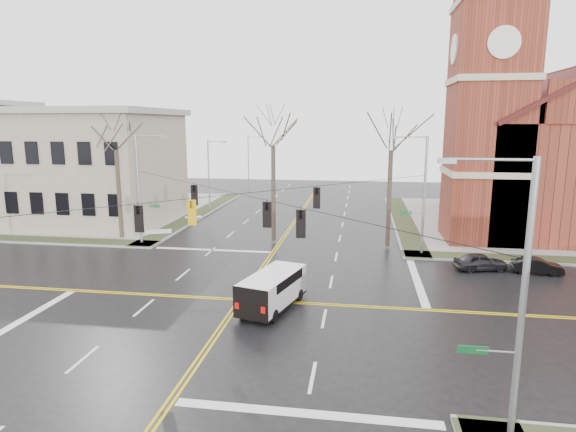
# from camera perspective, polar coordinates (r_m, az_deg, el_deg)

# --- Properties ---
(ground) EXTENTS (120.00, 120.00, 0.00)m
(ground) POSITION_cam_1_polar(r_m,az_deg,el_deg) (28.41, -5.64, -9.84)
(ground) COLOR black
(ground) RESTS_ON ground
(sidewalks) EXTENTS (80.00, 80.00, 0.17)m
(sidewalks) POSITION_cam_1_polar(r_m,az_deg,el_deg) (28.38, -5.65, -9.69)
(sidewalks) COLOR gray
(sidewalks) RESTS_ON ground
(road_markings) EXTENTS (100.00, 100.00, 0.01)m
(road_markings) POSITION_cam_1_polar(r_m,az_deg,el_deg) (28.41, -5.64, -9.83)
(road_markings) COLOR gold
(road_markings) RESTS_ON ground
(church) EXTENTS (24.28, 27.48, 27.50)m
(church) POSITION_cam_1_polar(r_m,az_deg,el_deg) (53.66, 28.62, 7.89)
(church) COLOR maroon
(church) RESTS_ON ground
(civic_building_a) EXTENTS (18.00, 14.00, 11.00)m
(civic_building_a) POSITION_cam_1_polar(r_m,az_deg,el_deg) (54.17, -23.49, 5.21)
(civic_building_a) COLOR gray
(civic_building_a) RESTS_ON ground
(signal_pole_ne) EXTENTS (2.75, 0.22, 9.00)m
(signal_pole_ne) POSITION_cam_1_polar(r_m,az_deg,el_deg) (37.85, 15.60, 2.78)
(signal_pole_ne) COLOR gray
(signal_pole_ne) RESTS_ON ground
(signal_pole_nw) EXTENTS (2.75, 0.22, 9.00)m
(signal_pole_nw) POSITION_cam_1_polar(r_m,az_deg,el_deg) (41.66, -17.08, 3.42)
(signal_pole_nw) COLOR gray
(signal_pole_nw) RESTS_ON ground
(signal_pole_se) EXTENTS (2.75, 0.22, 9.00)m
(signal_pole_se) POSITION_cam_1_polar(r_m,az_deg,el_deg) (15.79, 25.48, -9.00)
(signal_pole_se) COLOR gray
(signal_pole_se) RESTS_ON ground
(span_wires) EXTENTS (23.02, 23.02, 0.03)m
(span_wires) POSITION_cam_1_polar(r_m,az_deg,el_deg) (26.85, -5.89, 2.63)
(span_wires) COLOR black
(span_wires) RESTS_ON ground
(traffic_signals) EXTENTS (8.21, 8.26, 1.30)m
(traffic_signals) POSITION_cam_1_polar(r_m,az_deg,el_deg) (26.33, -6.22, 0.81)
(traffic_signals) COLOR black
(traffic_signals) RESTS_ON ground
(streetlight_north_a) EXTENTS (2.30, 0.20, 8.00)m
(streetlight_north_a) POSITION_cam_1_polar(r_m,az_deg,el_deg) (56.72, -9.24, 5.14)
(streetlight_north_a) COLOR gray
(streetlight_north_a) RESTS_ON ground
(streetlight_north_b) EXTENTS (2.30, 0.20, 8.00)m
(streetlight_north_b) POSITION_cam_1_polar(r_m,az_deg,el_deg) (75.93, -4.62, 6.68)
(streetlight_north_b) COLOR gray
(streetlight_north_b) RESTS_ON ground
(cargo_van) EXTENTS (3.29, 5.48, 1.96)m
(cargo_van) POSITION_cam_1_polar(r_m,az_deg,el_deg) (26.84, -1.66, -8.41)
(cargo_van) COLOR white
(cargo_van) RESTS_ON ground
(parked_car_a) EXTENTS (3.80, 2.23, 1.21)m
(parked_car_a) POSITION_cam_1_polar(r_m,az_deg,el_deg) (36.07, 21.83, -5.05)
(parked_car_a) COLOR black
(parked_car_a) RESTS_ON ground
(parked_car_b) EXTENTS (3.36, 1.53, 1.07)m
(parked_car_b) POSITION_cam_1_polar(r_m,az_deg,el_deg) (36.92, 27.43, -5.27)
(parked_car_b) COLOR black
(parked_car_b) RESTS_ON ground
(tree_nw_far) EXTENTS (4.00, 4.00, 11.52)m
(tree_nw_far) POSITION_cam_1_polar(r_m,az_deg,el_deg) (43.91, -19.75, 8.06)
(tree_nw_far) COLOR #332820
(tree_nw_far) RESTS_ON ground
(tree_nw_near) EXTENTS (4.00, 4.00, 12.14)m
(tree_nw_near) POSITION_cam_1_polar(r_m,az_deg,el_deg) (40.17, -1.77, 9.11)
(tree_nw_near) COLOR #332820
(tree_nw_near) RESTS_ON ground
(tree_ne) EXTENTS (4.00, 4.00, 11.73)m
(tree_ne) POSITION_cam_1_polar(r_m,az_deg,el_deg) (39.14, 12.15, 8.40)
(tree_ne) COLOR #332820
(tree_ne) RESTS_ON ground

